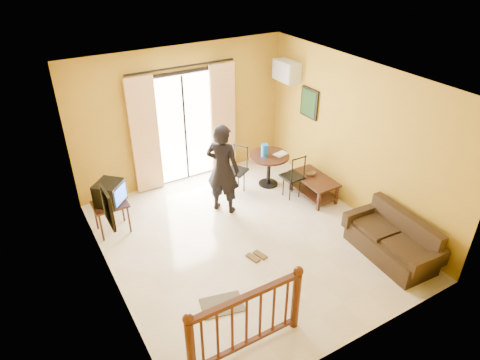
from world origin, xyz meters
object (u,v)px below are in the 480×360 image
coffee_table (314,184)px  standing_person (223,169)px  television (110,193)px  dining_table (269,161)px  sofa (393,241)px

coffee_table → standing_person: size_ratio=0.57×
television → coffee_table: television is taller
coffee_table → standing_person: standing_person is taller
dining_table → coffee_table: bearing=-59.4°
dining_table → standing_person: (-1.25, -0.34, 0.33)m
standing_person → dining_table: bearing=-112.9°
television → dining_table: 3.22m
television → sofa: bearing=-84.3°
television → dining_table: television is taller
dining_table → sofa: bearing=-80.2°
coffee_table → sofa: size_ratio=0.63×
television → dining_table: size_ratio=0.73×
television → dining_table: (3.21, -0.05, -0.24)m
standing_person → sofa: bearing=176.2°
coffee_table → television: bearing=166.4°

